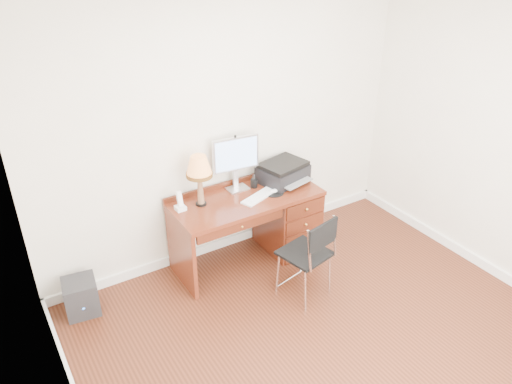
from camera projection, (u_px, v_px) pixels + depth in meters
ground at (331, 342)px, 4.23m from camera, size 4.00×4.00×0.00m
room_shell at (289, 296)px, 4.68m from camera, size 4.00×4.00×4.00m
desk at (273, 217)px, 5.23m from camera, size 1.50×0.67×0.75m
monitor at (236, 157)px, 4.92m from camera, size 0.48×0.17×0.56m
keyboard at (260, 196)px, 4.92m from camera, size 0.47×0.27×0.02m
mouse_pad at (274, 192)px, 4.99m from camera, size 0.20×0.20×0.04m
printer at (283, 172)px, 5.18m from camera, size 0.54×0.46×0.21m
leg_lamp at (199, 170)px, 4.61m from camera, size 0.25×0.25×0.51m
phone at (180, 205)px, 4.67m from camera, size 0.09×0.09×0.19m
pen_cup at (254, 183)px, 5.08m from camera, size 0.07×0.07×0.09m
chair at (309, 251)px, 4.51m from camera, size 0.48×0.48×0.86m
equipment_box at (81, 296)px, 4.50m from camera, size 0.32×0.32×0.34m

